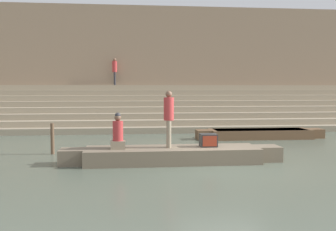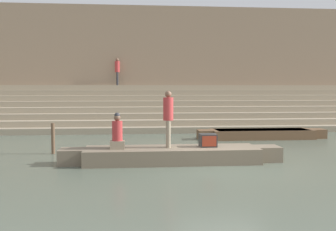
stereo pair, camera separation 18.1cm
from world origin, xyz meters
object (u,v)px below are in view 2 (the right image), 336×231
rowboat_main (172,154)px  person_standing (168,115)px  person_on_steps (117,69)px  tv_set (208,140)px  moored_boat_shore (262,134)px  mooring_post (53,139)px  person_rowing (117,134)px

rowboat_main → person_standing: bearing=172.7°
rowboat_main → person_on_steps: size_ratio=4.04×
tv_set → moored_boat_shore: (3.50, 5.22, -0.44)m
rowboat_main → moored_boat_shore: (4.64, 5.27, -0.02)m
mooring_post → person_on_steps: 11.50m
rowboat_main → mooring_post: size_ratio=6.32×
person_on_steps → rowboat_main: bearing=-64.8°
tv_set → moored_boat_shore: size_ratio=0.09×
person_standing → person_on_steps: bearing=82.5°
person_standing → person_rowing: size_ratio=1.59×
rowboat_main → mooring_post: mooring_post is taller
person_rowing → mooring_post: bearing=131.2°
moored_boat_shore → person_on_steps: size_ratio=3.48×
person_rowing → person_on_steps: 13.27m
person_standing → moored_boat_shore: 7.19m
tv_set → rowboat_main: bearing=176.8°
tv_set → person_standing: bearing=175.8°
person_rowing → moored_boat_shore: person_rowing is taller
mooring_post → person_on_steps: size_ratio=0.64×
person_standing → moored_boat_shore: size_ratio=0.30×
person_standing → moored_boat_shore: bearing=31.8°
person_rowing → moored_boat_shore: 8.30m
person_rowing → tv_set: 2.80m
rowboat_main → tv_set: bearing=5.0°
person_rowing → tv_set: person_rowing is taller
person_rowing → rowboat_main: bearing=-3.3°
rowboat_main → tv_set: tv_set is taller
tv_set → mooring_post: mooring_post is taller
mooring_post → moored_boat_shore: bearing=21.1°
moored_boat_shore → rowboat_main: bearing=-130.2°
rowboat_main → moored_boat_shore: bearing=50.8°
person_standing → mooring_post: (-3.83, 1.94, -0.94)m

